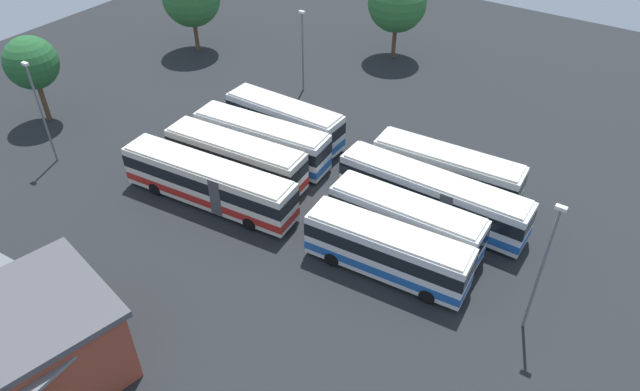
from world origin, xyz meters
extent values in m
plane|color=black|center=(0.00, 0.00, 0.00)|extent=(91.47, 91.47, 0.00)
cube|color=silver|center=(-6.90, -5.33, 1.76)|extent=(10.86, 3.11, 2.93)
cube|color=beige|center=(-6.90, -5.33, 3.30)|extent=(10.42, 2.89, 0.14)
cube|color=black|center=(-6.90, -5.33, 2.23)|extent=(10.92, 3.15, 0.94)
cube|color=#2D8C4C|center=(-6.90, -5.33, 0.94)|extent=(10.92, 3.15, 0.59)
cube|color=black|center=(-1.53, -5.00, 2.33)|extent=(0.18, 2.02, 1.08)
cylinder|color=black|center=(-3.65, -4.00, 0.50)|extent=(1.02, 0.36, 1.00)
cylinder|color=black|center=(-3.51, -6.25, 0.50)|extent=(1.02, 0.36, 1.00)
cylinder|color=black|center=(-10.29, -4.40, 0.50)|extent=(1.02, 0.36, 1.00)
cylinder|color=black|center=(-10.15, -6.66, 0.50)|extent=(1.02, 0.36, 1.00)
cube|color=silver|center=(-7.27, -2.05, 1.76)|extent=(13.35, 2.55, 2.93)
cube|color=beige|center=(-7.27, -2.05, 3.30)|extent=(12.81, 2.35, 0.14)
cube|color=black|center=(-7.27, -2.05, 2.23)|extent=(13.42, 2.59, 0.94)
cube|color=#1E56A8|center=(-7.27, -2.05, 0.94)|extent=(13.42, 2.59, 0.59)
cube|color=black|center=(-0.59, -2.00, 2.33)|extent=(0.07, 2.02, 1.08)
cube|color=#47474C|center=(-8.74, -2.06, 1.76)|extent=(0.92, 2.51, 2.81)
cylinder|color=black|center=(-3.14, -0.89, 0.50)|extent=(1.00, 0.31, 1.00)
cylinder|color=black|center=(-3.13, -3.15, 0.50)|extent=(1.00, 0.31, 1.00)
cylinder|color=black|center=(-11.41, -0.94, 0.50)|extent=(1.00, 0.31, 1.00)
cylinder|color=black|center=(-11.40, -3.20, 0.50)|extent=(1.00, 0.31, 1.00)
cube|color=silver|center=(-7.05, 1.40, 1.76)|extent=(10.21, 2.74, 2.93)
cube|color=beige|center=(-7.05, 1.40, 3.30)|extent=(9.80, 2.53, 0.14)
cube|color=black|center=(-7.05, 1.40, 2.23)|extent=(10.26, 2.78, 0.94)
cube|color=#1E56A8|center=(-7.05, 1.40, 0.94)|extent=(10.26, 2.78, 0.59)
cube|color=black|center=(-1.97, 1.54, 2.33)|extent=(0.12, 2.02, 1.08)
cylinder|color=black|center=(-3.94, 2.62, 0.50)|extent=(1.01, 0.33, 1.00)
cylinder|color=black|center=(-3.88, 0.36, 0.50)|extent=(1.01, 0.33, 1.00)
cylinder|color=black|center=(-10.23, 2.44, 0.50)|extent=(1.01, 0.33, 1.00)
cylinder|color=black|center=(-10.17, 0.18, 0.50)|extent=(1.01, 0.33, 1.00)
cube|color=silver|center=(-7.37, 4.46, 1.76)|extent=(10.43, 3.26, 2.93)
cube|color=beige|center=(-7.37, 4.46, 3.30)|extent=(10.00, 3.03, 0.14)
cube|color=black|center=(-7.37, 4.46, 2.23)|extent=(10.48, 3.30, 0.94)
cube|color=#1E56A8|center=(-7.37, 4.46, 0.94)|extent=(10.48, 3.30, 0.59)
cube|color=black|center=(-2.24, 4.87, 2.33)|extent=(0.22, 2.01, 1.08)
cylinder|color=black|center=(-4.29, 5.84, 0.50)|extent=(1.02, 0.38, 1.00)
cylinder|color=black|center=(-4.11, 3.58, 0.50)|extent=(1.02, 0.38, 1.00)
cylinder|color=black|center=(-10.63, 5.34, 0.50)|extent=(1.02, 0.38, 1.00)
cylinder|color=black|center=(-10.45, 3.08, 0.50)|extent=(1.02, 0.38, 1.00)
cube|color=silver|center=(7.08, -4.47, 1.76)|extent=(10.25, 2.46, 2.93)
cube|color=beige|center=(7.08, -4.47, 3.30)|extent=(9.84, 2.27, 0.14)
cube|color=black|center=(7.08, -4.47, 2.23)|extent=(10.30, 2.50, 0.94)
cube|color=#1E56A8|center=(7.08, -4.47, 0.94)|extent=(10.30, 2.50, 0.59)
cube|color=black|center=(12.22, -4.47, 2.33)|extent=(0.06, 2.02, 1.08)
cylinder|color=black|center=(10.26, -3.34, 0.50)|extent=(1.00, 0.30, 1.00)
cylinder|color=black|center=(10.26, -5.60, 0.50)|extent=(1.00, 0.30, 1.00)
cylinder|color=black|center=(3.91, -3.34, 0.50)|extent=(1.00, 0.30, 1.00)
cylinder|color=black|center=(3.91, -5.60, 0.50)|extent=(1.00, 0.30, 1.00)
cube|color=silver|center=(6.80, -1.10, 1.76)|extent=(11.27, 3.45, 2.93)
cube|color=beige|center=(6.80, -1.10, 3.30)|extent=(10.81, 3.21, 0.14)
cube|color=black|center=(6.80, -1.10, 2.23)|extent=(11.32, 3.49, 0.94)
cube|color=#1E56A8|center=(6.80, -1.10, 0.94)|extent=(11.32, 3.49, 0.59)
cube|color=black|center=(12.33, -0.60, 2.33)|extent=(0.24, 2.01, 1.08)
cylinder|color=black|center=(10.12, 0.33, 0.50)|extent=(1.02, 0.39, 1.00)
cylinder|color=black|center=(10.32, -1.92, 0.50)|extent=(1.02, 0.39, 1.00)
cylinder|color=black|center=(3.27, -0.29, 0.50)|extent=(1.02, 0.39, 1.00)
cylinder|color=black|center=(3.47, -2.54, 0.50)|extent=(1.02, 0.39, 1.00)
cube|color=silver|center=(6.85, 1.95, 1.76)|extent=(11.29, 3.45, 2.93)
cube|color=beige|center=(6.85, 1.95, 3.30)|extent=(10.83, 3.21, 0.14)
cube|color=black|center=(6.85, 1.95, 2.23)|extent=(11.35, 3.49, 0.94)
cube|color=red|center=(6.85, 1.95, 0.94)|extent=(11.35, 3.49, 0.59)
cube|color=black|center=(12.39, 2.45, 2.33)|extent=(0.24, 2.01, 1.08)
cylinder|color=black|center=(10.18, 3.39, 0.50)|extent=(1.02, 0.39, 1.00)
cylinder|color=black|center=(10.38, 1.13, 0.50)|extent=(1.02, 0.39, 1.00)
cylinder|color=black|center=(3.31, 2.77, 0.50)|extent=(1.02, 0.39, 1.00)
cylinder|color=black|center=(3.52, 0.51, 0.50)|extent=(1.02, 0.39, 1.00)
cube|color=silver|center=(6.44, 5.35, 1.76)|extent=(13.51, 3.74, 2.93)
cube|color=beige|center=(6.44, 5.35, 3.30)|extent=(12.96, 3.49, 0.14)
cube|color=black|center=(6.44, 5.35, 2.23)|extent=(13.58, 3.79, 0.94)
cube|color=red|center=(6.44, 5.35, 0.94)|extent=(13.58, 3.79, 0.59)
cube|color=black|center=(13.09, 6.00, 2.33)|extent=(0.26, 2.01, 1.08)
cube|color=#47474C|center=(4.98, 5.21, 1.76)|extent=(1.14, 2.58, 2.81)
cylinder|color=black|center=(10.45, 6.88, 0.50)|extent=(1.02, 0.40, 1.00)
cylinder|color=black|center=(10.67, 4.63, 0.50)|extent=(1.02, 0.40, 1.00)
cylinder|color=black|center=(2.22, 6.08, 0.50)|extent=(1.02, 0.40, 1.00)
cylinder|color=black|center=(2.44, 3.82, 0.50)|extent=(1.02, 0.40, 1.00)
cube|color=#99422D|center=(3.78, 22.01, 2.33)|extent=(8.68, 10.42, 4.65)
cube|color=black|center=(2.79, 17.53, 1.10)|extent=(1.77, 0.45, 2.20)
cube|color=slate|center=(4.89, 21.06, 4.01)|extent=(10.07, 5.68, 0.20)
cylinder|color=#59595B|center=(9.61, 19.09, 1.96)|extent=(0.20, 0.20, 3.91)
cylinder|color=#59595B|center=(0.44, 18.54, 1.96)|extent=(0.20, 0.20, 3.91)
cylinder|color=slate|center=(20.27, 8.18, 4.05)|extent=(0.16, 0.16, 8.10)
cube|color=silver|center=(20.27, 8.18, 8.28)|extent=(0.56, 0.28, 0.20)
cylinder|color=slate|center=(10.90, -12.54, 3.70)|extent=(0.16, 0.16, 7.41)
cube|color=silver|center=(10.90, -12.54, 7.59)|extent=(0.56, 0.28, 0.20)
cylinder|color=slate|center=(-15.98, 3.90, 4.22)|extent=(0.16, 0.16, 8.44)
cube|color=silver|center=(-15.98, 3.90, 8.62)|extent=(0.56, 0.28, 0.20)
cylinder|color=brown|center=(26.25, 4.55, 1.77)|extent=(0.44, 0.44, 3.54)
sphere|color=#235B2D|center=(26.25, 4.55, 5.42)|extent=(4.41, 4.41, 4.41)
cylinder|color=brown|center=(7.33, -23.93, 1.65)|extent=(0.44, 0.44, 3.30)
sphere|color=#2D6B33|center=(7.33, -23.93, 5.82)|extent=(5.93, 5.93, 5.93)
cylinder|color=brown|center=(25.67, -13.70, 1.60)|extent=(0.44, 0.44, 3.21)
camera|label=1|loc=(-18.44, 28.31, 26.17)|focal=32.69mm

